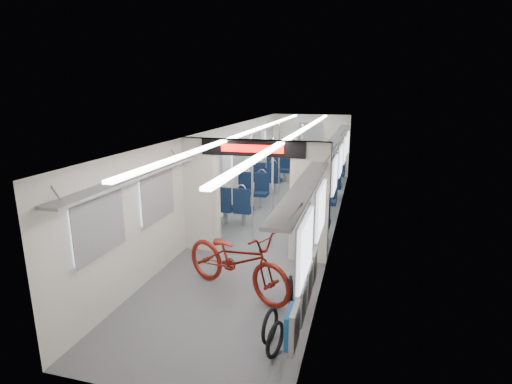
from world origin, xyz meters
TOP-DOWN VIEW (x-y plane):
  - carriage at (0.00, -0.27)m, footprint 12.00×12.02m
  - bicycle at (0.16, -3.56)m, footprint 2.26×1.56m
  - flip_bench at (1.35, -4.37)m, footprint 0.12×2.09m
  - bike_hoop_a at (1.11, -4.99)m, footprint 0.16×0.46m
  - bike_hoop_b at (0.98, -4.73)m, footprint 0.13×0.48m
  - bike_hoop_c at (1.07, -3.75)m, footprint 0.17×0.47m
  - seat_bay_near_left at (-0.93, 0.37)m, footprint 0.89×1.97m
  - seat_bay_near_right at (0.93, -0.05)m, footprint 0.94×2.20m
  - seat_bay_far_left at (-0.93, 3.72)m, footprint 0.91×2.06m
  - seat_bay_far_right at (0.93, 3.53)m, footprint 0.95×2.27m
  - stanchion_near_left at (-0.22, -1.32)m, footprint 0.04×0.04m
  - stanchion_near_right at (0.27, -1.59)m, footprint 0.04×0.04m
  - stanchion_far_left at (-0.30, 1.70)m, footprint 0.04×0.04m
  - stanchion_far_right at (0.35, 1.55)m, footprint 0.04×0.04m

SIDE VIEW (x-z plane):
  - bike_hoop_a at x=1.11m, z-range -0.03..0.44m
  - bike_hoop_c at x=1.07m, z-range -0.03..0.45m
  - bike_hoop_b at x=0.98m, z-range -0.03..0.45m
  - seat_bay_near_left at x=-0.93m, z-range 0.00..1.06m
  - seat_bay_far_left at x=-0.93m, z-range -0.01..1.09m
  - seat_bay_near_right at x=0.93m, z-range -0.01..1.13m
  - bicycle at x=0.16m, z-range 0.00..1.13m
  - seat_bay_far_right at x=0.93m, z-range -0.01..1.15m
  - flip_bench at x=1.35m, z-range 0.33..0.83m
  - stanchion_near_left at x=-0.22m, z-range 0.00..2.30m
  - stanchion_near_right at x=0.27m, z-range 0.00..2.30m
  - stanchion_far_left at x=-0.30m, z-range 0.00..2.30m
  - stanchion_far_right at x=0.35m, z-range 0.00..2.30m
  - carriage at x=0.00m, z-range 0.35..2.66m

